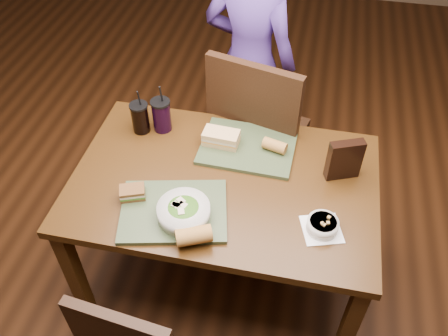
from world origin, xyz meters
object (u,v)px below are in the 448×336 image
(baguette_far, at_px, (275,146))
(sandwich_far, at_px, (221,138))
(baguette_near, at_px, (194,236))
(chip_bag, at_px, (344,160))
(tray_near, at_px, (174,211))
(cup_cola, at_px, (140,118))
(sandwich_near, at_px, (132,193))
(cup_berry, at_px, (162,115))
(diner, at_px, (249,62))
(dining_table, at_px, (224,194))
(tray_far, at_px, (248,147))
(soup_bowl, at_px, (323,225))
(chair_far, at_px, (254,132))
(salad_bowl, at_px, (184,211))

(baguette_far, bearing_deg, sandwich_far, -179.27)
(baguette_near, height_order, chip_bag, chip_bag)
(tray_near, xyz_separation_m, cup_cola, (-0.29, 0.46, 0.07))
(sandwich_near, distance_m, cup_berry, 0.46)
(tray_near, bearing_deg, diner, 84.63)
(tray_near, bearing_deg, cup_cola, 122.49)
(tray_near, relative_size, baguette_near, 3.15)
(dining_table, bearing_deg, sandwich_far, 105.49)
(tray_far, distance_m, soup_bowl, 0.54)
(chair_far, distance_m, cup_berry, 0.53)
(diner, distance_m, cup_berry, 0.74)
(tray_near, bearing_deg, cup_berry, 111.91)
(chair_far, xyz_separation_m, tray_far, (0.01, -0.30, 0.16))
(tray_far, bearing_deg, diner, 99.09)
(tray_near, height_order, salad_bowl, salad_bowl)
(baguette_near, bearing_deg, chip_bag, 42.28)
(chair_far, bearing_deg, salad_bowl, -101.88)
(cup_cola, bearing_deg, salad_bowl, -54.76)
(sandwich_near, xyz_separation_m, chip_bag, (0.83, 0.31, 0.05))
(salad_bowl, xyz_separation_m, sandwich_far, (0.05, 0.45, -0.00))
(baguette_far, bearing_deg, soup_bowl, -58.67)
(tray_near, height_order, cup_cola, cup_cola)
(tray_near, height_order, baguette_far, baguette_far)
(diner, xyz_separation_m, sandwich_near, (-0.29, -1.12, 0.05))
(sandwich_near, xyz_separation_m, cup_cola, (-0.11, 0.42, 0.03))
(chair_far, distance_m, tray_far, 0.34)
(sandwich_far, bearing_deg, baguette_near, -88.23)
(baguette_near, relative_size, cup_cola, 0.57)
(salad_bowl, distance_m, baguette_far, 0.54)
(baguette_near, bearing_deg, tray_near, 132.09)
(sandwich_near, bearing_deg, cup_cola, 104.45)
(baguette_far, height_order, chip_bag, chip_bag)
(baguette_near, distance_m, baguette_far, 0.60)
(diner, distance_m, tray_far, 0.73)
(salad_bowl, bearing_deg, dining_table, 66.39)
(sandwich_far, distance_m, cup_berry, 0.31)
(chair_far, xyz_separation_m, chip_bag, (0.43, -0.38, 0.25))
(cup_berry, bearing_deg, chip_bag, -9.48)
(salad_bowl, distance_m, baguette_near, 0.12)
(chair_far, xyz_separation_m, tray_near, (-0.21, -0.73, 0.16))
(dining_table, distance_m, chip_bag, 0.54)
(soup_bowl, distance_m, chip_bag, 0.32)
(chair_far, height_order, chip_bag, chair_far)
(diner, relative_size, soup_bowl, 8.00)
(salad_bowl, relative_size, baguette_near, 1.55)
(tray_far, xyz_separation_m, chip_bag, (0.42, -0.09, 0.09))
(sandwich_far, height_order, chip_bag, chip_bag)
(baguette_far, bearing_deg, chair_far, 114.23)
(diner, bearing_deg, tray_far, 111.30)
(soup_bowl, distance_m, sandwich_near, 0.77)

